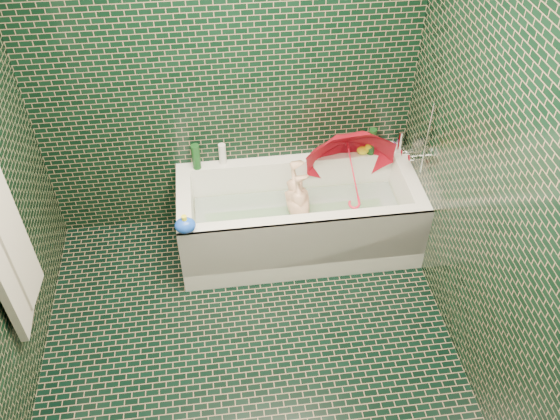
{
  "coord_description": "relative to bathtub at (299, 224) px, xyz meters",
  "views": [
    {
      "loc": [
        -0.1,
        -2.07,
        3.21
      ],
      "look_at": [
        0.29,
        0.82,
        0.53
      ],
      "focal_mm": 38.0,
      "sensor_mm": 36.0,
      "label": 1
    }
  ],
  "objects": [
    {
      "name": "bath_mat",
      "position": [
        0.0,
        0.02,
        -0.06
      ],
      "size": [
        1.35,
        0.47,
        0.01
      ],
      "primitive_type": "cube",
      "color": "green",
      "rests_on": "bathtub"
    },
    {
      "name": "bath_toy",
      "position": [
        -0.79,
        -0.33,
        0.4
      ],
      "size": [
        0.16,
        0.15,
        0.13
      ],
      "rotation": [
        0.0,
        0.0,
        0.35
      ],
      "color": "blue",
      "rests_on": "bathtub"
    },
    {
      "name": "bathtub",
      "position": [
        0.0,
        0.0,
        0.0
      ],
      "size": [
        1.7,
        0.75,
        0.55
      ],
      "color": "white",
      "rests_on": "floor"
    },
    {
      "name": "bottle_right_pump",
      "position": [
        0.8,
        0.33,
        0.43
      ],
      "size": [
        0.06,
        0.06,
        0.18
      ],
      "primitive_type": "cylinder",
      "rotation": [
        0.0,
        0.0,
        -0.32
      ],
      "color": "silver",
      "rests_on": "bathtub"
    },
    {
      "name": "floor",
      "position": [
        -0.45,
        -1.01,
        -0.21
      ],
      "size": [
        2.8,
        2.8,
        0.0
      ],
      "primitive_type": "plane",
      "color": "black",
      "rests_on": "ground"
    },
    {
      "name": "soap_bottle_c",
      "position": [
        0.62,
        0.34,
        0.34
      ],
      "size": [
        0.16,
        0.16,
        0.17
      ],
      "primitive_type": "imported",
      "rotation": [
        0.0,
        0.0,
        0.25
      ],
      "color": "#124117",
      "rests_on": "bathtub"
    },
    {
      "name": "rubber_duck",
      "position": [
        0.53,
        0.32,
        0.38
      ],
      "size": [
        0.12,
        0.1,
        0.1
      ],
      "rotation": [
        0.0,
        0.0,
        -0.42
      ],
      "color": "yellow",
      "rests_on": "bathtub"
    },
    {
      "name": "soap_bottle_a",
      "position": [
        0.75,
        0.32,
        0.34
      ],
      "size": [
        0.11,
        0.11,
        0.28
      ],
      "primitive_type": "imported",
      "rotation": [
        0.0,
        0.0,
        0.0
      ],
      "color": "white",
      "rests_on": "bathtub"
    },
    {
      "name": "soap_bottle_b",
      "position": [
        0.74,
        0.35,
        0.34
      ],
      "size": [
        0.12,
        0.12,
        0.21
      ],
      "primitive_type": "imported",
      "rotation": [
        0.0,
        0.0,
        0.27
      ],
      "color": "#481C69",
      "rests_on": "bathtub"
    },
    {
      "name": "umbrella",
      "position": [
        0.4,
        0.1,
        0.36
      ],
      "size": [
        0.72,
        0.84,
        0.85
      ],
      "primitive_type": "imported",
      "rotation": [
        0.41,
        -0.12,
        -0.04
      ],
      "color": "red",
      "rests_on": "bathtub"
    },
    {
      "name": "wall_right",
      "position": [
        0.85,
        -1.01,
        1.04
      ],
      "size": [
        0.0,
        2.8,
        2.8
      ],
      "primitive_type": "plane",
      "rotation": [
        1.57,
        0.0,
        -1.57
      ],
      "color": "black",
      "rests_on": "floor"
    },
    {
      "name": "bottle_left_tall",
      "position": [
        -0.7,
        0.33,
        0.44
      ],
      "size": [
        0.08,
        0.08,
        0.2
      ],
      "primitive_type": "cylinder",
      "rotation": [
        0.0,
        0.0,
        -0.35
      ],
      "color": "#124117",
      "rests_on": "bathtub"
    },
    {
      "name": "bottle_left_short",
      "position": [
        -0.51,
        0.36,
        0.42
      ],
      "size": [
        0.06,
        0.06,
        0.16
      ],
      "primitive_type": "cylinder",
      "rotation": [
        0.0,
        0.0,
        0.19
      ],
      "color": "white",
      "rests_on": "bathtub"
    },
    {
      "name": "towel",
      "position": [
        -1.69,
        -0.77,
        0.82
      ],
      "size": [
        0.08,
        0.44,
        1.12
      ],
      "color": "#B1ADA4",
      "rests_on": "towel_rail"
    },
    {
      "name": "bottle_right_tall",
      "position": [
        0.59,
        0.33,
        0.44
      ],
      "size": [
        0.07,
        0.07,
        0.21
      ],
      "primitive_type": "cylinder",
      "rotation": [
        0.0,
        0.0,
        -0.24
      ],
      "color": "#124117",
      "rests_on": "bathtub"
    },
    {
      "name": "wall_back",
      "position": [
        -0.45,
        0.39,
        1.04
      ],
      "size": [
        2.8,
        0.0,
        2.8
      ],
      "primitive_type": "plane",
      "rotation": [
        1.57,
        0.0,
        0.0
      ],
      "color": "black",
      "rests_on": "floor"
    },
    {
      "name": "child",
      "position": [
        0.01,
        -0.03,
        0.1
      ],
      "size": [
        0.87,
        0.33,
        0.26
      ],
      "primitive_type": "imported",
      "rotation": [
        -1.5,
        0.0,
        -1.59
      ],
      "color": "#DCAC8A",
      "rests_on": "bathtub"
    },
    {
      "name": "faucet",
      "position": [
        0.81,
        0.01,
        0.56
      ],
      "size": [
        0.18,
        0.19,
        0.55
      ],
      "color": "silver",
      "rests_on": "wall_right"
    },
    {
      "name": "water",
      "position": [
        0.0,
        0.02,
        0.09
      ],
      "size": [
        1.48,
        0.53,
        0.0
      ],
      "primitive_type": "cube",
      "color": "silver",
      "rests_on": "bathtub"
    }
  ]
}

